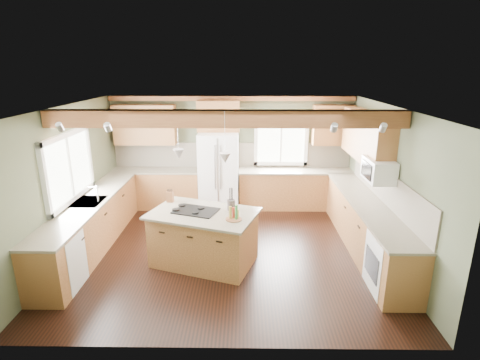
{
  "coord_description": "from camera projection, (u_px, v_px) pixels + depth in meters",
  "views": [
    {
      "loc": [
        0.3,
        -6.2,
        3.26
      ],
      "look_at": [
        0.22,
        0.3,
        1.26
      ],
      "focal_mm": 28.0,
      "sensor_mm": 36.0,
      "label": 1
    }
  ],
  "objects": [
    {
      "name": "counter_left",
      "position": [
        89.0,
        202.0,
        6.7
      ],
      "size": [
        0.64,
        3.74,
        0.04
      ],
      "primitive_type": "cube",
      "color": "brown",
      "rests_on": "base_cab_left"
    },
    {
      "name": "floor",
      "position": [
        228.0,
        250.0,
        6.89
      ],
      "size": [
        5.6,
        5.6,
        0.0
      ],
      "primitive_type": "plane",
      "color": "black",
      "rests_on": "ground"
    },
    {
      "name": "window_left",
      "position": [
        68.0,
        167.0,
        6.51
      ],
      "size": [
        0.04,
        1.6,
        1.05
      ],
      "primitive_type": "cube",
      "color": "white",
      "rests_on": "wall_left"
    },
    {
      "name": "base_cab_back_left",
      "position": [
        157.0,
        189.0,
        8.88
      ],
      "size": [
        2.02,
        0.6,
        0.88
      ],
      "primitive_type": "cube",
      "color": "brown",
      "rests_on": "floor"
    },
    {
      "name": "island_top",
      "position": [
        203.0,
        213.0,
        6.2
      ],
      "size": [
        1.99,
        1.6,
        0.04
      ],
      "primitive_type": "cube",
      "rotation": [
        0.0,
        0.0,
        -0.33
      ],
      "color": "brown",
      "rests_on": "island"
    },
    {
      "name": "knife_block",
      "position": [
        170.0,
        197.0,
        6.65
      ],
      "size": [
        0.13,
        0.1,
        0.19
      ],
      "primitive_type": "cube",
      "rotation": [
        0.0,
        0.0,
        -0.13
      ],
      "color": "#56381A",
      "rests_on": "island_top"
    },
    {
      "name": "upper_cab_back_corner",
      "position": [
        333.0,
        125.0,
        8.51
      ],
      "size": [
        0.9,
        0.35,
        0.9
      ],
      "primitive_type": "cube",
      "color": "brown",
      "rests_on": "wall_back"
    },
    {
      "name": "pendant_left",
      "position": [
        179.0,
        154.0,
        6.04
      ],
      "size": [
        0.18,
        0.18,
        0.16
      ],
      "primitive_type": "cone",
      "rotation": [
        3.14,
        0.0,
        0.0
      ],
      "color": "#B2B2B7",
      "rests_on": "ceiling"
    },
    {
      "name": "utensil_crock",
      "position": [
        231.0,
        205.0,
        6.28
      ],
      "size": [
        0.18,
        0.18,
        0.18
      ],
      "primitive_type": "cylinder",
      "rotation": [
        0.0,
        0.0,
        -0.61
      ],
      "color": "#38312C",
      "rests_on": "island_top"
    },
    {
      "name": "base_cab_right",
      "position": [
        366.0,
        227.0,
        6.77
      ],
      "size": [
        0.6,
        3.7,
        0.88
      ],
      "primitive_type": "cube",
      "color": "brown",
      "rests_on": "floor"
    },
    {
      "name": "wall_back",
      "position": [
        232.0,
        151.0,
        8.89
      ],
      "size": [
        5.6,
        0.0,
        5.6
      ],
      "primitive_type": "plane",
      "rotation": [
        1.57,
        0.0,
        0.0
      ],
      "color": "#4B5139",
      "rests_on": "ground"
    },
    {
      "name": "base_cab_back_right",
      "position": [
        295.0,
        189.0,
        8.84
      ],
      "size": [
        2.62,
        0.6,
        0.88
      ],
      "primitive_type": "cube",
      "color": "brown",
      "rests_on": "floor"
    },
    {
      "name": "sink",
      "position": [
        89.0,
        202.0,
        6.7
      ],
      "size": [
        0.5,
        0.65,
        0.03
      ],
      "primitive_type": "cube",
      "color": "#262628",
      "rests_on": "counter_left"
    },
    {
      "name": "soffit_trim",
      "position": [
        232.0,
        98.0,
        8.43
      ],
      "size": [
        5.55,
        0.2,
        0.1
      ],
      "primitive_type": "cube",
      "color": "brown",
      "rests_on": "ceiling"
    },
    {
      "name": "island",
      "position": [
        204.0,
        239.0,
        6.34
      ],
      "size": [
        1.85,
        1.46,
        0.88
      ],
      "primitive_type": "cube",
      "rotation": [
        0.0,
        0.0,
        -0.33
      ],
      "color": "brown",
      "rests_on": "floor"
    },
    {
      "name": "counter_back_left",
      "position": [
        156.0,
        170.0,
        8.75
      ],
      "size": [
        2.06,
        0.64,
        0.04
      ],
      "primitive_type": "cube",
      "color": "brown",
      "rests_on": "base_cab_back_left"
    },
    {
      "name": "wall_left",
      "position": [
        68.0,
        182.0,
        6.54
      ],
      "size": [
        0.0,
        5.0,
        5.0
      ],
      "primitive_type": "plane",
      "rotation": [
        1.57,
        0.0,
        1.57
      ],
      "color": "#4B5139",
      "rests_on": "ground"
    },
    {
      "name": "upper_cab_over_fridge",
      "position": [
        219.0,
        116.0,
        8.48
      ],
      "size": [
        0.96,
        0.35,
        0.7
      ],
      "primitive_type": "cube",
      "color": "brown",
      "rests_on": "wall_back"
    },
    {
      "name": "backsplash_back",
      "position": [
        232.0,
        155.0,
        8.91
      ],
      "size": [
        5.58,
        0.03,
        0.58
      ],
      "primitive_type": "cube",
      "color": "brown",
      "rests_on": "wall_back"
    },
    {
      "name": "pendant_right",
      "position": [
        225.0,
        158.0,
        5.78
      ],
      "size": [
        0.18,
        0.18,
        0.16
      ],
      "primitive_type": "cone",
      "rotation": [
        3.14,
        0.0,
        0.0
      ],
      "color": "#B2B2B7",
      "rests_on": "ceiling"
    },
    {
      "name": "microwave",
      "position": [
        379.0,
        170.0,
        6.35
      ],
      "size": [
        0.4,
        0.7,
        0.38
      ],
      "primitive_type": "cube",
      "color": "white",
      "rests_on": "wall_right"
    },
    {
      "name": "backsplash_right",
      "position": [
        386.0,
        187.0,
        6.54
      ],
      "size": [
        0.03,
        3.7,
        0.58
      ],
      "primitive_type": "cube",
      "color": "brown",
      "rests_on": "wall_right"
    },
    {
      "name": "dishwasher",
      "position": [
        58.0,
        262.0,
        5.6
      ],
      "size": [
        0.6,
        0.6,
        0.84
      ],
      "primitive_type": "cube",
      "color": "white",
      "rests_on": "floor"
    },
    {
      "name": "upper_cab_back_left",
      "position": [
        145.0,
        125.0,
        8.56
      ],
      "size": [
        1.4,
        0.35,
        0.9
      ],
      "primitive_type": "cube",
      "color": "brown",
      "rests_on": "wall_back"
    },
    {
      "name": "upper_cab_right",
      "position": [
        366.0,
        137.0,
        7.14
      ],
      "size": [
        0.35,
        2.2,
        0.9
      ],
      "primitive_type": "cube",
      "color": "brown",
      "rests_on": "wall_right"
    },
    {
      "name": "ceiling",
      "position": [
        227.0,
        107.0,
        6.12
      ],
      "size": [
        5.6,
        5.6,
        0.0
      ],
      "primitive_type": "plane",
      "rotation": [
        3.14,
        0.0,
        0.0
      ],
      "color": "silver",
      "rests_on": "wall_back"
    },
    {
      "name": "ceiling_beam",
      "position": [
        225.0,
        119.0,
        5.73
      ],
      "size": [
        5.55,
        0.26,
        0.26
      ],
      "primitive_type": "cube",
      "color": "brown",
      "rests_on": "ceiling"
    },
    {
      "name": "cooktop",
      "position": [
        196.0,
        211.0,
        6.24
      ],
      "size": [
        0.82,
        0.67,
        0.02
      ],
      "primitive_type": "cube",
      "rotation": [
        0.0,
        0.0,
        -0.33
      ],
      "color": "black",
      "rests_on": "island_top"
    },
    {
      "name": "counter_back_right",
      "position": [
        296.0,
        171.0,
        8.71
      ],
      "size": [
        2.66,
        0.64,
        0.04
      ],
      "primitive_type": "cube",
      "color": "brown",
      "rests_on": "base_cab_back_right"
    },
    {
      "name": "oven",
      "position": [
        392.0,
        265.0,
        5.53
      ],
      "size": [
        0.6,
        0.72,
        0.84
      ],
      "primitive_type": "cube",
      "color": "white",
      "rests_on": "floor"
    },
    {
      "name": "counter_right",
      "position": [
        368.0,
        204.0,
        6.64
      ],
      "size": [
        0.64,
        3.74,
        0.04
      ],
      "primitive_type": "cube",
      "color": "brown",
      "rests_on": "base_cab_right"
    },
    {
      "name": "window_back",
      "position": [
        281.0,
        141.0,
        8.79
      ],
      "size": [
        1.1,
        0.04,
        1.0
      ],
      "primitive_type": "cube",
      "color": "white",
      "rests_on": "wall_back"
    },
    {
      "name": "refrigerator",
      "position": [
        219.0,
        171.0,
        8.65
      ],
      "size": [
        0.9,
        0.74,
        1.8
      ],
      "primitive_type": "cube",
      "color": "white",
      "rests_on": "floor"
    },
    {
      "name": "faucet",
      "position": [
        98.0,
        195.0,
        6.66
      ],
      "size": [
        0.02,
        0.02,
        0.28
      ],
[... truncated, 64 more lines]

